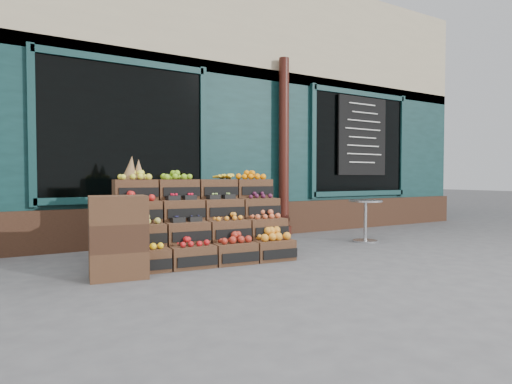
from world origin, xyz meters
TOP-DOWN VIEW (x-y plane):
  - ground at (0.00, 0.00)m, footprint 60.00×60.00m
  - shop_facade at (0.00, 5.11)m, footprint 12.00×6.24m
  - crate_display at (-1.02, 0.70)m, footprint 2.20×1.23m
  - spare_crates at (-2.18, 0.19)m, footprint 0.62×0.47m
  - bistro_table at (1.87, 0.69)m, footprint 0.54×0.54m
  - shopkeeper at (-1.30, 2.89)m, footprint 0.81×0.61m

SIDE VIEW (x-z plane):
  - ground at x=0.00m, z-range 0.00..0.00m
  - crate_display at x=-1.02m, z-range -0.25..1.07m
  - bistro_table at x=1.87m, z-range 0.08..0.77m
  - spare_crates at x=-2.18m, z-range 0.00..0.86m
  - shopkeeper at x=-1.30m, z-range 0.00..2.02m
  - shop_facade at x=0.00m, z-range 0.00..4.80m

